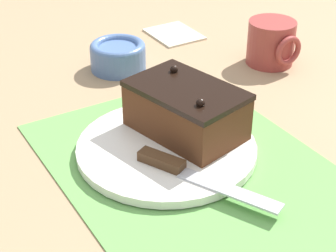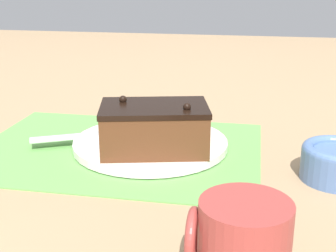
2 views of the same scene
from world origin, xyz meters
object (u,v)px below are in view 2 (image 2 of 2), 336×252
cake_plate (151,143)px  coffee_mug (242,242)px  chocolate_cake (154,128)px  serving_knife (113,131)px

cake_plate → coffee_mug: 0.36m
chocolate_cake → serving_knife: bearing=-34.0°
cake_plate → coffee_mug: size_ratio=2.62×
serving_knife → cake_plate: bearing=-129.0°
cake_plate → coffee_mug: coffee_mug is taller
serving_knife → coffee_mug: size_ratio=1.99×
cake_plate → coffee_mug: bearing=116.5°
serving_knife → coffee_mug: bearing=-172.1°
chocolate_cake → serving_knife: size_ratio=0.95×
serving_knife → chocolate_cake: bearing=-150.4°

